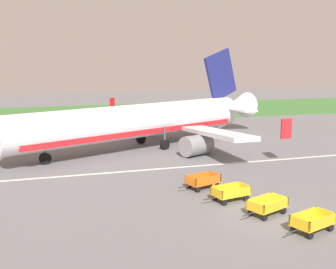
{
  "coord_description": "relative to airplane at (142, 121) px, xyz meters",
  "views": [
    {
      "loc": [
        -13.42,
        -22.39,
        9.69
      ],
      "look_at": [
        -1.83,
        15.14,
        2.8
      ],
      "focal_mm": 44.92,
      "sensor_mm": 36.0,
      "label": 1
    }
  ],
  "objects": [
    {
      "name": "airplane",
      "position": [
        0.0,
        0.0,
        0.0
      ],
      "size": [
        35.84,
        29.33,
        11.34
      ],
      "color": "silver",
      "rests_on": "ground"
    },
    {
      "name": "grass_strip",
      "position": [
        2.52,
        34.29,
        -3.02
      ],
      "size": [
        220.0,
        28.0,
        0.06
      ],
      "primitive_type": "cube",
      "color": "#3D7033",
      "rests_on": "ground"
    },
    {
      "name": "apron_stripe",
      "position": [
        2.52,
        -9.49,
        -3.05
      ],
      "size": [
        120.0,
        0.36,
        0.01
      ],
      "primitive_type": "cube",
      "color": "silver",
      "rests_on": "ground"
    },
    {
      "name": "baggage_cart_third_in_row",
      "position": [
        1.62,
        -19.47,
        -2.45
      ],
      "size": [
        3.63,
        1.87,
        1.07
      ],
      "color": "gold",
      "rests_on": "ground"
    },
    {
      "name": "baggage_cart_second_in_row",
      "position": [
        2.69,
        -22.61,
        -2.45
      ],
      "size": [
        3.58,
        2.21,
        1.07
      ],
      "color": "gold",
      "rests_on": "ground"
    },
    {
      "name": "baggage_cart_nearest",
      "position": [
        3.75,
        -25.8,
        -2.45
      ],
      "size": [
        3.6,
        2.12,
        1.07
      ],
      "color": "gold",
      "rests_on": "ground"
    },
    {
      "name": "traffic_cone_near_plane",
      "position": [
        1.54,
        -16.73,
        -2.73
      ],
      "size": [
        0.49,
        0.49,
        0.64
      ],
      "primitive_type": "cone",
      "color": "orange",
      "rests_on": "ground"
    },
    {
      "name": "ground_plane",
      "position": [
        2.52,
        -22.76,
        -3.05
      ],
      "size": [
        220.0,
        220.0,
        0.0
      ],
      "primitive_type": "plane",
      "color": "slate"
    },
    {
      "name": "baggage_cart_fourth_in_row",
      "position": [
        0.86,
        -16.16,
        -2.45
      ],
      "size": [
        3.61,
        2.09,
        1.07
      ],
      "color": "orange",
      "rests_on": "ground"
    }
  ]
}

